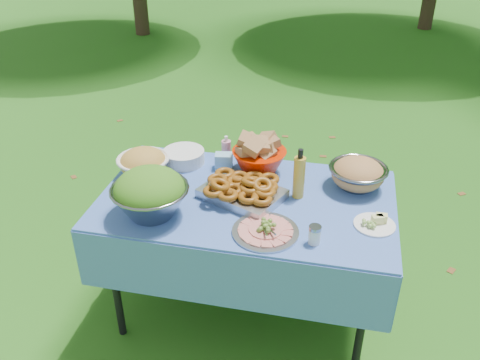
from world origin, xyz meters
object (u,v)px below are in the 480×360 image
picnic_table (246,257)px  charcuterie_platter (266,226)px  plate_stack (184,157)px  bread_bowl (259,156)px  oil_bottle (299,173)px  salad_bowl (150,193)px  pasta_bowl_steel (358,173)px

picnic_table → charcuterie_platter: (0.14, -0.27, 0.42)m
plate_stack → charcuterie_platter: plate_stack is taller
picnic_table → bread_bowl: 0.55m
charcuterie_platter → oil_bottle: 0.37m
salad_bowl → plate_stack: 0.53m
pasta_bowl_steel → oil_bottle: oil_bottle is taller
oil_bottle → picnic_table: bearing=-164.7°
salad_bowl → pasta_bowl_steel: salad_bowl is taller
plate_stack → bread_bowl: size_ratio=0.79×
picnic_table → plate_stack: plate_stack is taller
bread_bowl → oil_bottle: bearing=-41.0°
salad_bowl → oil_bottle: 0.73m
plate_stack → bread_bowl: 0.43m
charcuterie_platter → oil_bottle: bearing=72.3°
plate_stack → charcuterie_platter: (0.56, -0.55, -0.00)m
salad_bowl → charcuterie_platter: salad_bowl is taller
picnic_table → charcuterie_platter: size_ratio=4.79×
picnic_table → oil_bottle: oil_bottle is taller
pasta_bowl_steel → plate_stack: bearing=176.5°
salad_bowl → bread_bowl: size_ratio=1.24×
plate_stack → picnic_table: bearing=-34.2°
picnic_table → oil_bottle: size_ratio=5.51×
bread_bowl → oil_bottle: size_ratio=1.10×
plate_stack → pasta_bowl_steel: size_ratio=0.78×
salad_bowl → plate_stack: (-0.01, 0.52, -0.08)m
picnic_table → salad_bowl: bearing=-149.8°
picnic_table → pasta_bowl_steel: size_ratio=4.94×
plate_stack → bread_bowl: bearing=-1.3°
bread_bowl → charcuterie_platter: bearing=-76.6°
picnic_table → oil_bottle: (0.25, 0.07, 0.51)m
picnic_table → pasta_bowl_steel: pasta_bowl_steel is taller
oil_bottle → plate_stack: bearing=162.1°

